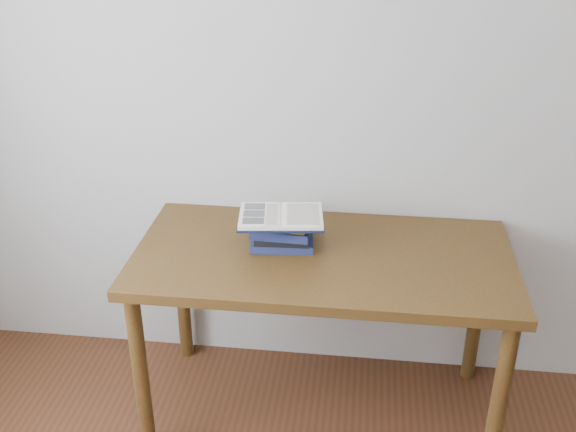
# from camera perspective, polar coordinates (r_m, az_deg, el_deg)

# --- Properties ---
(room_shell) EXTENTS (3.54, 3.54, 2.62)m
(room_shell) POSITION_cam_1_polar(r_m,az_deg,el_deg) (0.99, -8.48, 0.78)
(room_shell) COLOR #ADAAA4
(room_shell) RESTS_ON ground
(desk) EXTENTS (1.45, 0.72, 0.77)m
(desk) POSITION_cam_1_polar(r_m,az_deg,el_deg) (2.62, 2.94, -5.01)
(desk) COLOR #4B3112
(desk) RESTS_ON ground
(book_stack) EXTENTS (0.25, 0.19, 0.12)m
(book_stack) POSITION_cam_1_polar(r_m,az_deg,el_deg) (2.60, -0.46, -1.29)
(book_stack) COLOR #181D4A
(book_stack) RESTS_ON desk
(open_book) EXTENTS (0.35, 0.26, 0.03)m
(open_book) POSITION_cam_1_polar(r_m,az_deg,el_deg) (2.54, -0.59, -0.06)
(open_book) COLOR black
(open_book) RESTS_ON book_stack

